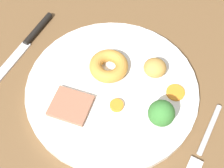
{
  "coord_description": "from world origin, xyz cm",
  "views": [
    {
      "loc": [
        -17.52,
        26.0,
        51.23
      ],
      "look_at": [
        -2.43,
        2.16,
        6.0
      ],
      "focal_mm": 50.95,
      "sensor_mm": 36.0,
      "label": 1
    }
  ],
  "objects_px": {
    "yorkshire_pudding": "(110,66)",
    "broccoli_floret": "(161,114)",
    "carrot_coin_back": "(175,92)",
    "carrot_coin_front": "(117,105)",
    "fork": "(203,145)",
    "knife": "(28,41)",
    "dinner_plate": "(112,89)",
    "roast_potato_left": "(155,68)",
    "meat_slice_main": "(71,106)"
  },
  "relations": [
    {
      "from": "fork",
      "to": "carrot_coin_back",
      "type": "bearing_deg",
      "value": -129.16
    },
    {
      "from": "yorkshire_pudding",
      "to": "carrot_coin_back",
      "type": "bearing_deg",
      "value": -170.76
    },
    {
      "from": "roast_potato_left",
      "to": "carrot_coin_back",
      "type": "xyz_separation_m",
      "value": [
        -0.05,
        0.02,
        -0.01
      ]
    },
    {
      "from": "carrot_coin_back",
      "to": "knife",
      "type": "bearing_deg",
      "value": 7.87
    },
    {
      "from": "fork",
      "to": "knife",
      "type": "xyz_separation_m",
      "value": [
        0.37,
        -0.02,
        0.0
      ]
    },
    {
      "from": "meat_slice_main",
      "to": "yorkshire_pudding",
      "type": "bearing_deg",
      "value": -98.5
    },
    {
      "from": "yorkshire_pudding",
      "to": "roast_potato_left",
      "type": "relative_size",
      "value": 1.72
    },
    {
      "from": "yorkshire_pudding",
      "to": "roast_potato_left",
      "type": "bearing_deg",
      "value": -151.99
    },
    {
      "from": "carrot_coin_front",
      "to": "knife",
      "type": "bearing_deg",
      "value": -8.72
    },
    {
      "from": "yorkshire_pudding",
      "to": "knife",
      "type": "distance_m",
      "value": 0.17
    },
    {
      "from": "dinner_plate",
      "to": "yorkshire_pudding",
      "type": "distance_m",
      "value": 0.04
    },
    {
      "from": "dinner_plate",
      "to": "yorkshire_pudding",
      "type": "bearing_deg",
      "value": -51.18
    },
    {
      "from": "dinner_plate",
      "to": "broccoli_floret",
      "type": "xyz_separation_m",
      "value": [
        -0.1,
        0.02,
        0.04
      ]
    },
    {
      "from": "roast_potato_left",
      "to": "knife",
      "type": "xyz_separation_m",
      "value": [
        0.24,
        0.06,
        -0.02
      ]
    },
    {
      "from": "roast_potato_left",
      "to": "fork",
      "type": "relative_size",
      "value": 0.26
    },
    {
      "from": "carrot_coin_front",
      "to": "fork",
      "type": "height_order",
      "value": "carrot_coin_front"
    },
    {
      "from": "meat_slice_main",
      "to": "fork",
      "type": "height_order",
      "value": "meat_slice_main"
    },
    {
      "from": "yorkshire_pudding",
      "to": "carrot_coin_back",
      "type": "distance_m",
      "value": 0.12
    },
    {
      "from": "broccoli_floret",
      "to": "knife",
      "type": "xyz_separation_m",
      "value": [
        0.29,
        -0.02,
        -0.04
      ]
    },
    {
      "from": "dinner_plate",
      "to": "carrot_coin_front",
      "type": "bearing_deg",
      "value": 134.12
    },
    {
      "from": "dinner_plate",
      "to": "fork",
      "type": "distance_m",
      "value": 0.17
    },
    {
      "from": "roast_potato_left",
      "to": "carrot_coin_front",
      "type": "relative_size",
      "value": 1.72
    },
    {
      "from": "carrot_coin_front",
      "to": "carrot_coin_back",
      "type": "height_order",
      "value": "carrot_coin_front"
    },
    {
      "from": "dinner_plate",
      "to": "roast_potato_left",
      "type": "distance_m",
      "value": 0.08
    },
    {
      "from": "roast_potato_left",
      "to": "knife",
      "type": "height_order",
      "value": "roast_potato_left"
    },
    {
      "from": "carrot_coin_front",
      "to": "knife",
      "type": "distance_m",
      "value": 0.22
    },
    {
      "from": "yorkshire_pudding",
      "to": "carrot_coin_front",
      "type": "height_order",
      "value": "yorkshire_pudding"
    },
    {
      "from": "carrot_coin_front",
      "to": "broccoli_floret",
      "type": "relative_size",
      "value": 0.42
    },
    {
      "from": "dinner_plate",
      "to": "broccoli_floret",
      "type": "bearing_deg",
      "value": 170.44
    },
    {
      "from": "dinner_plate",
      "to": "knife",
      "type": "height_order",
      "value": "dinner_plate"
    },
    {
      "from": "yorkshire_pudding",
      "to": "broccoli_floret",
      "type": "height_order",
      "value": "broccoli_floret"
    },
    {
      "from": "roast_potato_left",
      "to": "fork",
      "type": "distance_m",
      "value": 0.15
    },
    {
      "from": "dinner_plate",
      "to": "knife",
      "type": "xyz_separation_m",
      "value": [
        0.19,
        -0.01,
        -0.0
      ]
    },
    {
      "from": "meat_slice_main",
      "to": "carrot_coin_front",
      "type": "height_order",
      "value": "meat_slice_main"
    },
    {
      "from": "knife",
      "to": "roast_potato_left",
      "type": "bearing_deg",
      "value": 98.82
    },
    {
      "from": "broccoli_floret",
      "to": "fork",
      "type": "distance_m",
      "value": 0.09
    },
    {
      "from": "dinner_plate",
      "to": "roast_potato_left",
      "type": "xyz_separation_m",
      "value": [
        -0.05,
        -0.06,
        0.02
      ]
    },
    {
      "from": "carrot_coin_back",
      "to": "knife",
      "type": "relative_size",
      "value": 0.17
    },
    {
      "from": "yorkshire_pudding",
      "to": "broccoli_floret",
      "type": "xyz_separation_m",
      "value": [
        -0.12,
        0.04,
        0.02
      ]
    },
    {
      "from": "roast_potato_left",
      "to": "carrot_coin_back",
      "type": "height_order",
      "value": "roast_potato_left"
    },
    {
      "from": "meat_slice_main",
      "to": "broccoli_floret",
      "type": "distance_m",
      "value": 0.15
    },
    {
      "from": "yorkshire_pudding",
      "to": "carrot_coin_back",
      "type": "relative_size",
      "value": 2.18
    },
    {
      "from": "carrot_coin_front",
      "to": "knife",
      "type": "xyz_separation_m",
      "value": [
        0.22,
        -0.03,
        -0.01
      ]
    },
    {
      "from": "broccoli_floret",
      "to": "carrot_coin_front",
      "type": "bearing_deg",
      "value": 8.09
    },
    {
      "from": "fork",
      "to": "knife",
      "type": "relative_size",
      "value": 0.83
    },
    {
      "from": "knife",
      "to": "carrot_coin_back",
      "type": "bearing_deg",
      "value": 93.27
    },
    {
      "from": "fork",
      "to": "knife",
      "type": "height_order",
      "value": "knife"
    },
    {
      "from": "yorkshire_pudding",
      "to": "carrot_coin_back",
      "type": "xyz_separation_m",
      "value": [
        -0.12,
        -0.02,
        -0.01
      ]
    },
    {
      "from": "meat_slice_main",
      "to": "yorkshire_pudding",
      "type": "xyz_separation_m",
      "value": [
        -0.01,
        -0.1,
        0.01
      ]
    },
    {
      "from": "meat_slice_main",
      "to": "fork",
      "type": "relative_size",
      "value": 0.41
    }
  ]
}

